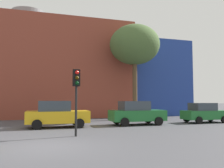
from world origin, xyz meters
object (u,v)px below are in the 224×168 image
object	(u,v)px
parked_car_2	(57,114)
parked_car_4	(204,113)
bare_tree_0	(135,45)
parked_car_3	(136,113)
traffic_light_island	(76,87)

from	to	relation	value
parked_car_2	parked_car_4	size ratio (longest dim) A/B	1.12
parked_car_4	bare_tree_0	distance (m)	9.17
parked_car_2	parked_car_3	distance (m)	5.93
parked_car_2	bare_tree_0	distance (m)	11.19
parked_car_2	parked_car_3	world-z (taller)	parked_car_2
traffic_light_island	bare_tree_0	world-z (taller)	bare_tree_0
parked_car_2	bare_tree_0	bearing A→B (deg)	31.67
parked_car_3	parked_car_2	bearing A→B (deg)	-180.00
parked_car_3	parked_car_4	xyz separation A→B (m)	(6.14, -0.00, -0.08)
parked_car_2	parked_car_4	bearing A→B (deg)	-0.00
parked_car_4	traffic_light_island	xyz separation A→B (m)	(-11.36, -4.38, 1.77)
traffic_light_island	bare_tree_0	size ratio (longest dim) A/B	0.37
bare_tree_0	parked_car_4	bearing A→B (deg)	-48.31
parked_car_3	bare_tree_0	world-z (taller)	bare_tree_0
traffic_light_island	bare_tree_0	xyz separation A→B (m)	(7.08, 9.18, 4.77)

